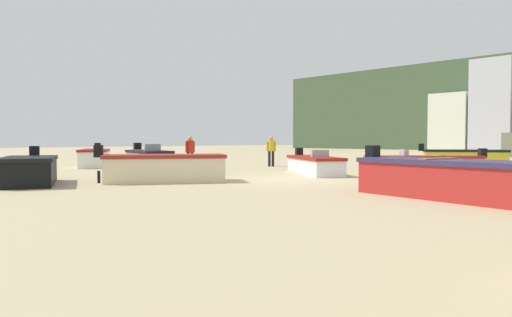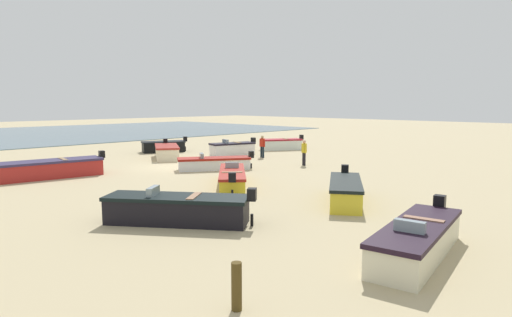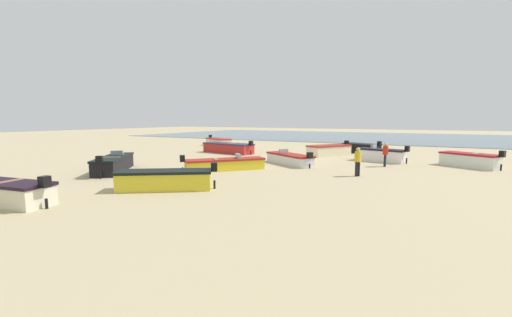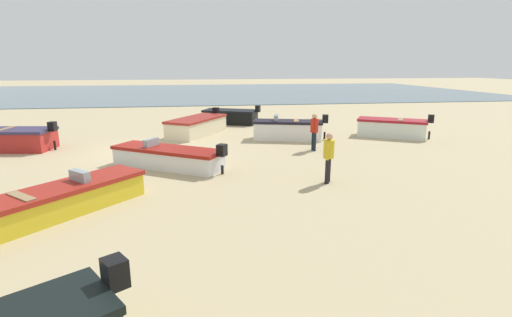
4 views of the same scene
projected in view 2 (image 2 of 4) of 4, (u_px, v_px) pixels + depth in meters
ground_plane at (172, 167)px, 26.72m from camera, size 160.00×160.00×0.00m
tidal_water at (0, 136)px, 51.73m from camera, size 80.00×36.00×0.06m
boat_cream_0 at (417, 240)px, 11.05m from camera, size 4.97×2.06×1.18m
boat_red_1 at (51, 169)px, 22.85m from camera, size 5.49×2.33×1.26m
boat_black_2 at (178, 209)px, 14.14m from camera, size 3.87×4.58×1.24m
boat_white_3 at (214, 163)px, 25.56m from camera, size 4.28×3.35×1.05m
boat_yellow_4 at (345, 191)px, 17.10m from camera, size 4.16×3.33×1.21m
boat_white_5 at (233, 149)px, 32.60m from camera, size 3.76×2.05×1.28m
boat_white_6 at (281, 144)px, 36.45m from camera, size 3.61×2.87×1.25m
boat_black_7 at (164, 146)px, 34.87m from camera, size 3.69×2.74×1.20m
boat_cream_8 at (167, 152)px, 30.86m from camera, size 3.43×4.23×1.25m
boat_yellow_10 at (232, 178)px, 20.70m from camera, size 4.24×4.49×1.04m
mooring_post_near_water at (237, 286)px, 8.17m from camera, size 0.20×0.20×0.95m
beach_walker_foreground at (304, 150)px, 27.28m from camera, size 0.46×0.51×1.62m
beach_walker_distant at (262, 145)px, 31.12m from camera, size 0.34×0.53×1.62m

